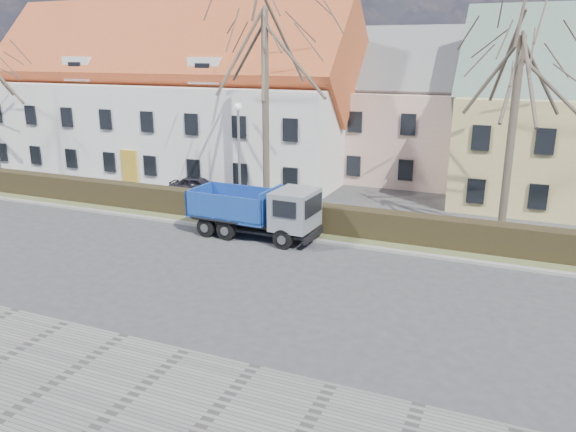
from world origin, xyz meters
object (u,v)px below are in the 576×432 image
at_px(dump_truck, 250,210).
at_px(parked_car_a, 198,186).
at_px(cart_frame, 214,227).
at_px(streetlight, 239,160).

relative_size(dump_truck, parked_car_a, 1.84).
xyz_separation_m(cart_frame, parked_car_a, (-4.53, 5.87, 0.29)).
xyz_separation_m(streetlight, cart_frame, (0.19, -3.04, -2.68)).
relative_size(streetlight, parked_car_a, 1.73).
distance_m(dump_truck, streetlight, 3.85).
bearing_deg(cart_frame, streetlight, 93.57).
distance_m(streetlight, parked_car_a, 5.70).
bearing_deg(dump_truck, streetlight, 127.59).
distance_m(dump_truck, parked_car_a, 8.51).
distance_m(streetlight, cart_frame, 4.06).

